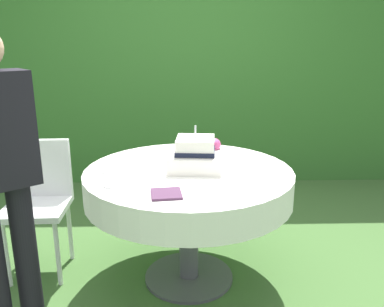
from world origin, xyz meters
The scene contains 10 objects.
ground_plane centered at (0.00, 0.00, 0.00)m, with size 20.00×20.00×0.00m, color #3D602D.
foliage_hedge centered at (0.00, 2.21, 1.14)m, with size 6.38×0.67×2.28m, color #336628.
cake_table centered at (0.00, 0.00, 0.66)m, with size 1.29×1.29×0.76m.
wedding_cake centered at (0.05, 0.02, 0.85)m, with size 0.35×0.35×0.27m.
serving_plate_near centered at (0.12, 0.45, 0.77)m, with size 0.14×0.14×0.01m, color white.
serving_plate_far centered at (-0.42, -0.27, 0.77)m, with size 0.11×0.11×0.01m, color white.
serving_plate_left centered at (0.46, 0.16, 0.77)m, with size 0.10×0.10×0.01m, color white.
serving_plate_right centered at (-0.49, 0.00, 0.77)m, with size 0.15×0.15×0.01m, color white.
napkin_stack centered at (-0.12, -0.42, 0.77)m, with size 0.16×0.16×0.01m, color #4C2D47.
garden_chair centered at (-1.00, 0.18, 0.54)m, with size 0.41×0.41×0.89m.
Camera 1 is at (-0.05, -2.32, 1.53)m, focal length 36.90 mm.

